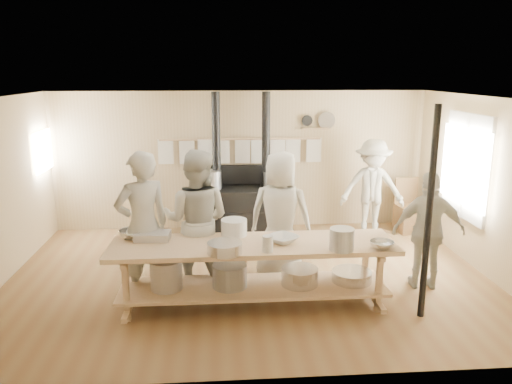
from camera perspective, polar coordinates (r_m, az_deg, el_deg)
ground at (r=7.45m, az=-0.81°, el=-9.70°), size 7.00×7.00×0.00m
room_shell at (r=6.97m, az=-0.86°, el=2.65°), size 7.00×7.00×7.00m
window_right at (r=8.51m, az=22.92°, el=2.74°), size 0.09×1.50×1.65m
left_opening at (r=9.43m, az=-23.15°, el=4.32°), size 0.00×0.90×0.90m
stove at (r=9.28m, az=-1.68°, el=-1.53°), size 1.90×0.75×2.60m
towel_rail at (r=9.34m, az=-1.77°, el=5.01°), size 3.00×0.04×0.47m
back_wall_shelf at (r=9.50m, az=7.14°, el=7.83°), size 0.63×0.14×0.32m
prep_table at (r=6.42m, az=-0.40°, el=-8.62°), size 3.60×0.90×0.85m
support_post at (r=6.23m, az=19.16°, el=-2.52°), size 0.08×0.08×2.60m
cook_far_left at (r=6.66m, az=-12.81°, el=-3.82°), size 0.86×0.76×1.99m
cook_left at (r=6.85m, az=-6.80°, el=-3.23°), size 1.10×0.94×1.95m
cook_center at (r=7.17m, az=2.81°, el=-2.72°), size 1.05×0.84×1.87m
cook_right at (r=7.24m, az=19.12°, el=-4.22°), size 1.02×0.55×1.65m
cook_by_window at (r=9.28m, az=13.14°, el=0.45°), size 1.23×0.82×1.78m
chair at (r=9.82m, az=17.11°, el=-2.65°), size 0.52×0.52×1.00m
bowl_white_a at (r=6.66m, az=-12.82°, el=-4.66°), size 0.42×0.42×0.10m
bowl_steel_a at (r=6.68m, az=-13.96°, el=-4.64°), size 0.48×0.48×0.11m
bowl_white_b at (r=6.32m, az=3.09°, el=-5.39°), size 0.51×0.51×0.09m
bowl_steel_b at (r=6.29m, az=14.19°, el=-5.89°), size 0.36×0.36×0.09m
roasting_pan at (r=6.55m, az=-11.74°, el=-4.94°), size 0.46×0.32×0.10m
mixing_bowl_large at (r=5.96m, az=-3.61°, el=-6.38°), size 0.48×0.48×0.13m
bucket_galv at (r=6.11m, az=9.78°, el=-5.35°), size 0.36×0.36×0.27m
deep_bowl_enamel at (r=6.57m, az=-2.53°, el=-4.05°), size 0.39×0.39×0.21m
pitcher at (r=5.97m, az=1.34°, el=-5.96°), size 0.14×0.14×0.20m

